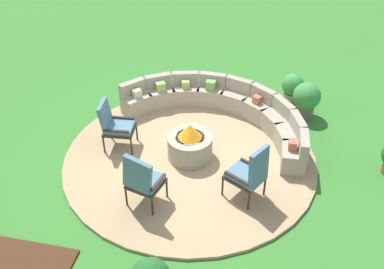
{
  "coord_description": "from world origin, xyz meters",
  "views": [
    {
      "loc": [
        1.44,
        -6.6,
        5.56
      ],
      "look_at": [
        0.0,
        0.2,
        0.45
      ],
      "focal_mm": 41.04,
      "sensor_mm": 36.0,
      "label": 1
    }
  ],
  "objects": [
    {
      "name": "ground_plane",
      "position": [
        0.0,
        0.0,
        0.0
      ],
      "size": [
        24.0,
        24.0,
        0.0
      ],
      "primitive_type": "plane",
      "color": "#387A2D"
    },
    {
      "name": "patio_circle",
      "position": [
        0.0,
        0.0,
        0.03
      ],
      "size": [
        4.97,
        4.97,
        0.06
      ],
      "primitive_type": "cylinder",
      "color": "tan",
      "rests_on": "ground_plane"
    },
    {
      "name": "fire_pit",
      "position": [
        0.0,
        0.0,
        0.36
      ],
      "size": [
        0.88,
        0.88,
        0.76
      ],
      "color": "#9E937F",
      "rests_on": "patio_circle"
    },
    {
      "name": "curved_stone_bench",
      "position": [
        0.47,
        1.39,
        0.35
      ],
      "size": [
        4.1,
        2.44,
        0.73
      ],
      "color": "#9E937F",
      "rests_on": "patio_circle"
    },
    {
      "name": "lounge_chair_front_left",
      "position": [
        -1.53,
        0.03,
        0.6
      ],
      "size": [
        0.68,
        0.58,
        1.02
      ],
      "rotation": [
        0.0,
        0.0,
        4.81
      ],
      "color": "#2D2319",
      "rests_on": "patio_circle"
    },
    {
      "name": "lounge_chair_front_right",
      "position": [
        -0.49,
        -1.45,
        0.63
      ],
      "size": [
        0.69,
        0.67,
        1.14
      ],
      "rotation": [
        0.0,
        0.0,
        6.02
      ],
      "color": "#2D2319",
      "rests_on": "patio_circle"
    },
    {
      "name": "lounge_chair_back_left",
      "position": [
        1.24,
        -0.91,
        0.63
      ],
      "size": [
        0.78,
        0.75,
        1.13
      ],
      "rotation": [
        0.0,
        0.0,
        7.34
      ],
      "color": "#2D2319",
      "rests_on": "patio_circle"
    },
    {
      "name": "potted_plant_0",
      "position": [
        2.2,
        2.03,
        0.46
      ],
      "size": [
        0.61,
        0.61,
        0.83
      ],
      "color": "#605B56",
      "rests_on": "ground_plane"
    },
    {
      "name": "potted_plant_1",
      "position": [
        1.89,
        2.45,
        0.43
      ],
      "size": [
        0.51,
        0.51,
        0.79
      ],
      "color": "#A89E8E",
      "rests_on": "ground_plane"
    }
  ]
}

